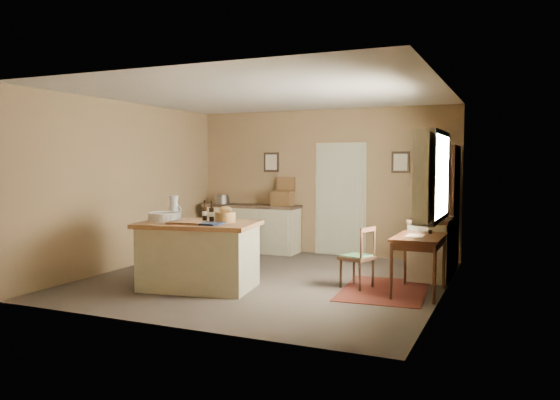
# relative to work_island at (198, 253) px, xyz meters

# --- Properties ---
(ground) EXTENTS (5.00, 5.00, 0.00)m
(ground) POSITION_rel_work_island_xyz_m (0.61, 0.88, -0.48)
(ground) COLOR brown
(ground) RESTS_ON ground
(wall_back) EXTENTS (5.00, 0.10, 2.70)m
(wall_back) POSITION_rel_work_island_xyz_m (0.61, 3.38, 0.87)
(wall_back) COLOR olive
(wall_back) RESTS_ON ground
(wall_front) EXTENTS (5.00, 0.10, 2.70)m
(wall_front) POSITION_rel_work_island_xyz_m (0.61, -1.62, 0.87)
(wall_front) COLOR olive
(wall_front) RESTS_ON ground
(wall_left) EXTENTS (0.10, 5.00, 2.70)m
(wall_left) POSITION_rel_work_island_xyz_m (-1.89, 0.88, 0.87)
(wall_left) COLOR olive
(wall_left) RESTS_ON ground
(wall_right) EXTENTS (0.10, 5.00, 2.70)m
(wall_right) POSITION_rel_work_island_xyz_m (3.11, 0.88, 0.87)
(wall_right) COLOR olive
(wall_right) RESTS_ON ground
(ceiling) EXTENTS (5.00, 5.00, 0.00)m
(ceiling) POSITION_rel_work_island_xyz_m (0.61, 0.88, 2.22)
(ceiling) COLOR silver
(ceiling) RESTS_ON wall_back
(door) EXTENTS (0.97, 0.06, 2.11)m
(door) POSITION_rel_work_island_xyz_m (0.96, 3.35, 0.57)
(door) COLOR #B6B89E
(door) RESTS_ON ground
(framed_prints) EXTENTS (2.82, 0.02, 0.38)m
(framed_prints) POSITION_rel_work_island_xyz_m (0.81, 3.36, 1.24)
(framed_prints) COLOR black
(framed_prints) RESTS_ON ground
(window) EXTENTS (0.25, 1.99, 1.12)m
(window) POSITION_rel_work_island_xyz_m (3.03, 0.68, 1.07)
(window) COLOR beige
(window) RESTS_ON ground
(work_island) EXTENTS (1.71, 1.26, 1.20)m
(work_island) POSITION_rel_work_island_xyz_m (0.00, 0.00, 0.00)
(work_island) COLOR beige
(work_island) RESTS_ON ground
(sideboard) EXTENTS (1.91, 0.54, 1.18)m
(sideboard) POSITION_rel_work_island_xyz_m (-0.73, 3.08, -0.00)
(sideboard) COLOR beige
(sideboard) RESTS_ON ground
(rug) EXTENTS (1.21, 1.67, 0.01)m
(rug) POSITION_rel_work_island_xyz_m (2.36, 0.88, -0.48)
(rug) COLOR #521C12
(rug) RESTS_ON ground
(writing_desk) EXTENTS (0.61, 0.99, 0.82)m
(writing_desk) POSITION_rel_work_island_xyz_m (2.81, 0.88, 0.19)
(writing_desk) COLOR #361B0F
(writing_desk) RESTS_ON ground
(desk_chair) EXTENTS (0.49, 0.49, 0.83)m
(desk_chair) POSITION_rel_work_island_xyz_m (1.97, 0.90, -0.07)
(desk_chair) COLOR black
(desk_chair) RESTS_ON ground
(right_cabinet) EXTENTS (0.57, 1.02, 0.99)m
(right_cabinet) POSITION_rel_work_island_xyz_m (2.81, 2.00, -0.02)
(right_cabinet) COLOR beige
(right_cabinet) RESTS_ON ground
(shelving_unit) EXTENTS (0.34, 0.89, 1.98)m
(shelving_unit) POSITION_rel_work_island_xyz_m (2.96, 2.71, 0.51)
(shelving_unit) COLOR black
(shelving_unit) RESTS_ON ground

